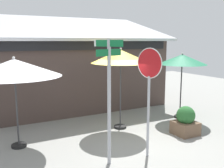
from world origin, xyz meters
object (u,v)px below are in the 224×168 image
at_px(street_sign_post, 109,90).
at_px(patio_umbrella_mustard_center, 121,57).
at_px(patio_umbrella_forest_green_right, 182,60).
at_px(stop_sign, 149,82).
at_px(sidewalk_planter, 185,122).
at_px(patio_umbrella_ivory_left, 14,68).

bearing_deg(street_sign_post, patio_umbrella_mustard_center, 54.11).
bearing_deg(patio_umbrella_forest_green_right, patio_umbrella_mustard_center, 178.95).
xyz_separation_m(stop_sign, patio_umbrella_forest_green_right, (3.29, 2.30, 0.30)).
bearing_deg(stop_sign, sidewalk_planter, 19.71).
xyz_separation_m(stop_sign, sidewalk_planter, (2.09, 0.75, -1.61)).
relative_size(stop_sign, sidewalk_planter, 3.03).
distance_m(street_sign_post, sidewalk_planter, 3.60).
bearing_deg(patio_umbrella_forest_green_right, sidewalk_planter, -127.68).
relative_size(street_sign_post, stop_sign, 1.07).
height_order(street_sign_post, stop_sign, street_sign_post).
bearing_deg(stop_sign, street_sign_post, 175.10).
bearing_deg(patio_umbrella_mustard_center, sidewalk_planter, -45.24).
bearing_deg(stop_sign, patio_umbrella_forest_green_right, 34.97).
bearing_deg(patio_umbrella_mustard_center, street_sign_post, -125.89).
distance_m(street_sign_post, patio_umbrella_forest_green_right, 4.95).
relative_size(street_sign_post, patio_umbrella_forest_green_right, 1.19).
height_order(stop_sign, patio_umbrella_forest_green_right, stop_sign).
xyz_separation_m(street_sign_post, sidewalk_planter, (3.22, 0.65, -1.48)).
bearing_deg(patio_umbrella_ivory_left, sidewalk_planter, -16.81).
xyz_separation_m(patio_umbrella_mustard_center, sidewalk_planter, (1.59, -1.60, -2.11)).
height_order(street_sign_post, patio_umbrella_mustard_center, street_sign_post).
distance_m(patio_umbrella_ivory_left, patio_umbrella_forest_green_right, 6.29).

